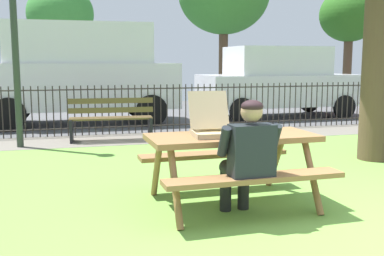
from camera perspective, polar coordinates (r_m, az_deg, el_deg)
ground at (r=5.52m, az=15.53°, el=-8.47°), size 28.00×10.69×0.02m
cobblestone_walkway at (r=9.70m, az=1.47°, el=-0.98°), size 28.00×1.40×0.01m
street_asphalt at (r=14.10m, az=-3.84°, el=1.88°), size 28.00×7.74×0.01m
picnic_table_foreground at (r=4.99m, az=4.96°, el=-2.78°), size 1.84×1.53×0.79m
pizza_box_open at (r=4.89m, az=2.48°, el=0.11°), size 0.46×0.56×0.46m
adult_at_table at (r=4.51m, az=6.85°, el=-3.22°), size 0.62×0.60×1.19m
iron_fence_streetside at (r=10.30m, az=0.37°, el=2.58°), size 23.63×0.03×1.05m
park_bench_center at (r=9.14m, az=-9.92°, el=1.00°), size 1.62×0.56×0.85m
parked_car_center at (r=11.81m, az=-13.63°, el=6.82°), size 4.72×2.12×2.46m
parked_car_right at (r=13.11m, az=10.62°, el=5.72°), size 4.44×2.00×1.94m
far_tree_midleft at (r=18.86m, az=-15.90°, el=13.26°), size 2.52×2.52×4.48m
far_tree_midright at (r=22.63m, az=18.85°, el=12.94°), size 2.69×2.69×4.84m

